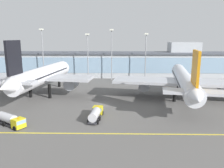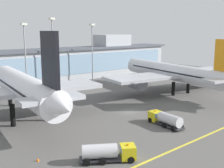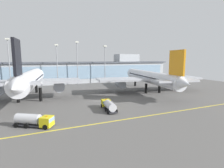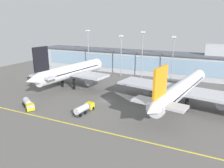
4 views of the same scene
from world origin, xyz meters
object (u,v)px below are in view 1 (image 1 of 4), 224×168
at_px(baggage_tug_near, 96,113).
at_px(airliner_near_right, 184,81).
at_px(apron_light_mast_west, 88,50).
at_px(fuel_tanker_truck, 11,120).
at_px(apron_light_mast_centre, 112,48).
at_px(apron_light_mast_far_east, 146,50).
at_px(apron_light_mast_east, 42,47).
at_px(airliner_near_left, 43,76).

bearing_deg(baggage_tug_near, airliner_near_right, -49.84).
distance_m(airliner_near_right, apron_light_mast_west, 50.46).
bearing_deg(fuel_tanker_truck, baggage_tug_near, 47.74).
xyz_separation_m(fuel_tanker_truck, baggage_tug_near, (20.31, 5.38, 0.00)).
xyz_separation_m(apron_light_mast_centre, apron_light_mast_far_east, (16.58, -1.72, -1.06)).
relative_size(fuel_tanker_truck, apron_light_mast_far_east, 0.38).
xyz_separation_m(fuel_tanker_truck, apron_light_mast_centre, (23.33, 59.91, 14.76)).
distance_m(baggage_tug_near, apron_light_mast_centre, 56.58).
distance_m(fuel_tanker_truck, apron_light_mast_centre, 65.97).
height_order(airliner_near_right, fuel_tanker_truck, airliner_near_right).
bearing_deg(airliner_near_right, fuel_tanker_truck, 126.76).
xyz_separation_m(baggage_tug_near, apron_light_mast_centre, (3.02, 54.53, 14.76)).
relative_size(apron_light_mast_west, apron_light_mast_centre, 0.92).
bearing_deg(airliner_near_right, apron_light_mast_east, 69.36).
bearing_deg(apron_light_mast_far_east, airliner_near_right, -74.45).
xyz_separation_m(airliner_near_left, fuel_tanker_truck, (1.29, -28.94, -6.04)).
bearing_deg(apron_light_mast_far_east, apron_light_mast_east, 177.39).
bearing_deg(apron_light_mast_far_east, fuel_tanker_truck, -124.44).
height_order(airliner_near_right, baggage_tug_near, airliner_near_right).
bearing_deg(baggage_tug_near, airliner_near_left, 48.69).
relative_size(apron_light_mast_west, apron_light_mast_east, 0.91).
bearing_deg(airliner_near_right, apron_light_mast_centre, 46.37).
height_order(baggage_tug_near, apron_light_mast_west, apron_light_mast_west).
relative_size(airliner_near_left, apron_light_mast_east, 1.96).
bearing_deg(apron_light_mast_east, apron_light_mast_west, -7.15).
distance_m(baggage_tug_near, apron_light_mast_east, 65.21).
relative_size(airliner_near_left, apron_light_mast_centre, 1.98).
distance_m(airliner_near_right, fuel_tanker_truck, 55.35).
bearing_deg(apron_light_mast_far_east, apron_light_mast_west, -178.88).
height_order(airliner_near_left, apron_light_mast_east, apron_light_mast_east).
relative_size(baggage_tug_near, apron_light_mast_far_east, 0.40).
height_order(fuel_tanker_truck, apron_light_mast_centre, apron_light_mast_centre).
relative_size(baggage_tug_near, apron_light_mast_centre, 0.37).
distance_m(fuel_tanker_truck, apron_light_mast_east, 63.32).
height_order(apron_light_mast_west, apron_light_mast_east, apron_light_mast_east).
relative_size(apron_light_mast_centre, apron_light_mast_east, 0.99).
xyz_separation_m(fuel_tanker_truck, apron_light_mast_far_east, (39.91, 58.19, 13.70)).
xyz_separation_m(airliner_near_left, airliner_near_right, (50.48, -4.09, -0.89)).
distance_m(airliner_near_right, apron_light_mast_east, 70.76).
height_order(baggage_tug_near, apron_light_mast_east, apron_light_mast_east).
relative_size(apron_light_mast_west, apron_light_mast_far_east, 0.99).
bearing_deg(apron_light_mast_centre, baggage_tug_near, -93.17).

